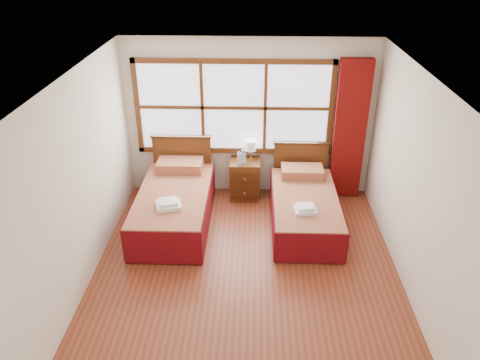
{
  "coord_description": "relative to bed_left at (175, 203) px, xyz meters",
  "views": [
    {
      "loc": [
        0.08,
        -4.88,
        3.97
      ],
      "look_at": [
        -0.1,
        0.7,
        1.0
      ],
      "focal_mm": 35.0,
      "sensor_mm": 36.0,
      "label": 1
    }
  ],
  "objects": [
    {
      "name": "lamp",
      "position": [
        1.14,
        0.87,
        0.58
      ],
      "size": [
        0.17,
        0.17,
        0.34
      ],
      "color": "#BA923B",
      "rests_on": "nightstand"
    },
    {
      "name": "towels_left",
      "position": [
        0.01,
        -0.49,
        0.28
      ],
      "size": [
        0.41,
        0.38,
        0.1
      ],
      "rotation": [
        0.0,
        0.0,
        0.26
      ],
      "color": "white",
      "rests_on": "bed_left"
    },
    {
      "name": "wall_right",
      "position": [
        3.11,
        -1.2,
        0.99
      ],
      "size": [
        0.0,
        4.5,
        4.5
      ],
      "primitive_type": "plane",
      "rotation": [
        1.57,
        0.0,
        -1.57
      ],
      "color": "silver",
      "rests_on": "floor"
    },
    {
      "name": "towels_right",
      "position": [
        1.92,
        -0.47,
        0.23
      ],
      "size": [
        0.34,
        0.3,
        0.09
      ],
      "rotation": [
        0.0,
        0.0,
        0.13
      ],
      "color": "white",
      "rests_on": "bed_right"
    },
    {
      "name": "curtain",
      "position": [
        2.71,
        0.91,
        0.86
      ],
      "size": [
        0.5,
        0.16,
        2.3
      ],
      "primitive_type": "cube",
      "color": "maroon",
      "rests_on": "wall_back"
    },
    {
      "name": "ceiling",
      "position": [
        1.11,
        -1.2,
        2.29
      ],
      "size": [
        4.5,
        4.5,
        0.0
      ],
      "primitive_type": "plane",
      "rotation": [
        3.14,
        0.0,
        0.0
      ],
      "color": "white",
      "rests_on": "wall_back"
    },
    {
      "name": "nightstand",
      "position": [
        1.05,
        0.8,
        0.01
      ],
      "size": [
        0.49,
        0.49,
        0.66
      ],
      "color": "#552C12",
      "rests_on": "floor"
    },
    {
      "name": "wall_left",
      "position": [
        -0.89,
        -1.2,
        0.99
      ],
      "size": [
        0.0,
        4.5,
        4.5
      ],
      "primitive_type": "plane",
      "rotation": [
        1.57,
        0.0,
        1.57
      ],
      "color": "silver",
      "rests_on": "floor"
    },
    {
      "name": "wall_back",
      "position": [
        1.11,
        1.05,
        0.99
      ],
      "size": [
        4.0,
        0.0,
        4.0
      ],
      "primitive_type": "plane",
      "rotation": [
        1.57,
        0.0,
        0.0
      ],
      "color": "silver",
      "rests_on": "floor"
    },
    {
      "name": "bottle_near",
      "position": [
        0.96,
        0.69,
        0.45
      ],
      "size": [
        0.06,
        0.06,
        0.22
      ],
      "color": "#A9C1D9",
      "rests_on": "nightstand"
    },
    {
      "name": "floor",
      "position": [
        1.11,
        -1.2,
        -0.31
      ],
      "size": [
        4.5,
        4.5,
        0.0
      ],
      "primitive_type": "plane",
      "color": "brown",
      "rests_on": "ground"
    },
    {
      "name": "window",
      "position": [
        0.86,
        1.02,
        1.19
      ],
      "size": [
        3.16,
        0.06,
        1.56
      ],
      "color": "white",
      "rests_on": "wall_back"
    },
    {
      "name": "bed_right",
      "position": [
        1.97,
        0.0,
        -0.02
      ],
      "size": [
        0.98,
        2.0,
        0.95
      ],
      "color": "#3B210C",
      "rests_on": "floor"
    },
    {
      "name": "bottle_far",
      "position": [
        1.03,
        0.73,
        0.47
      ],
      "size": [
        0.07,
        0.07,
        0.27
      ],
      "color": "#A9C1D9",
      "rests_on": "nightstand"
    },
    {
      "name": "bed_left",
      "position": [
        0.0,
        0.0,
        0.0
      ],
      "size": [
        1.06,
        2.08,
        1.03
      ],
      "color": "#3B210C",
      "rests_on": "floor"
    }
  ]
}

